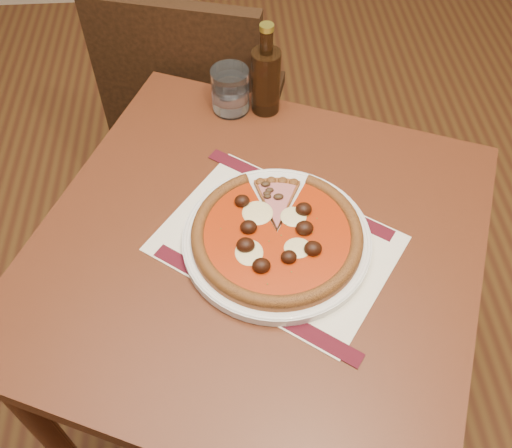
{
  "coord_description": "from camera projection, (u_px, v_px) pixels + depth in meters",
  "views": [
    {
      "loc": [
        0.67,
        0.23,
        1.59
      ],
      "look_at": [
        0.72,
        0.87,
        0.78
      ],
      "focal_mm": 40.0,
      "sensor_mm": 36.0,
      "label": 1
    }
  ],
  "objects": [
    {
      "name": "plate",
      "position": [
        277.0,
        240.0,
        1.03
      ],
      "size": [
        0.34,
        0.34,
        0.02
      ],
      "primitive_type": "cylinder",
      "color": "white",
      "rests_on": "placemat"
    },
    {
      "name": "ham_slice",
      "position": [
        279.0,
        203.0,
        1.07
      ],
      "size": [
        0.09,
        0.13,
        0.02
      ],
      "rotation": [
        0.0,
        0.0,
        1.48
      ],
      "color": "brown",
      "rests_on": "plate"
    },
    {
      "name": "placemat",
      "position": [
        277.0,
        243.0,
        1.04
      ],
      "size": [
        0.5,
        0.48,
        0.0
      ],
      "primitive_type": "cube",
      "rotation": [
        0.0,
        0.0,
        -0.63
      ],
      "color": "silver",
      "rests_on": "table"
    },
    {
      "name": "water_glass",
      "position": [
        230.0,
        90.0,
        1.24
      ],
      "size": [
        0.11,
        0.11,
        0.1
      ],
      "primitive_type": "cylinder",
      "rotation": [
        0.0,
        0.0,
        -0.41
      ],
      "color": "white",
      "rests_on": "table"
    },
    {
      "name": "chair_far",
      "position": [
        195.0,
        108.0,
        1.63
      ],
      "size": [
        0.53,
        0.53,
        0.9
      ],
      "rotation": [
        0.0,
        0.0,
        2.87
      ],
      "color": "black",
      "rests_on": "ground"
    },
    {
      "name": "bottle",
      "position": [
        266.0,
        78.0,
        1.21
      ],
      "size": [
        0.06,
        0.06,
        0.21
      ],
      "color": "black",
      "rests_on": "table"
    },
    {
      "name": "pizza",
      "position": [
        277.0,
        234.0,
        1.02
      ],
      "size": [
        0.31,
        0.31,
        0.04
      ],
      "color": "brown",
      "rests_on": "plate"
    },
    {
      "name": "table",
      "position": [
        257.0,
        273.0,
        1.12
      ],
      "size": [
        1.05,
        1.05,
        0.75
      ],
      "rotation": [
        0.0,
        0.0,
        -0.4
      ],
      "color": "#622C17",
      "rests_on": "ground"
    }
  ]
}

